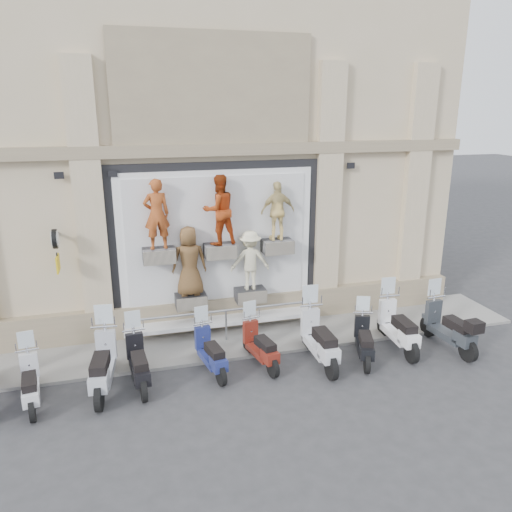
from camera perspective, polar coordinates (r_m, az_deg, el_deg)
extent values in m
plane|color=#323234|center=(11.45, -1.18, -14.18)|extent=(90.00, 90.00, 0.00)
cube|color=gray|center=(13.23, -3.50, -9.50)|extent=(16.00, 2.20, 0.08)
cube|color=black|center=(13.18, -4.47, 1.36)|extent=(5.60, 0.10, 4.30)
cube|color=white|center=(13.13, -4.42, 1.30)|extent=(5.10, 0.06, 3.90)
cube|color=white|center=(13.09, -4.39, 1.25)|extent=(4.70, 0.04, 3.60)
cube|color=white|center=(13.47, -3.94, -7.23)|extent=(5.10, 0.75, 0.10)
cube|color=#28282B|center=(12.65, -11.03, 0.09)|extent=(0.80, 0.50, 0.35)
imported|color=#B85121|center=(12.40, -11.29, 4.72)|extent=(0.67, 0.48, 1.74)
cube|color=#28282B|center=(12.86, -4.14, 0.62)|extent=(0.80, 0.50, 0.35)
imported|color=#95340F|center=(12.60, -4.24, 5.27)|extent=(1.00, 0.86, 1.78)
cube|color=#28282B|center=(13.24, 2.44, 1.13)|extent=(0.80, 0.50, 0.35)
imported|color=#E5CD82|center=(13.01, 2.50, 5.15)|extent=(0.91, 0.40, 1.54)
cube|color=#28282B|center=(13.15, -7.45, -5.09)|extent=(0.80, 0.50, 0.35)
imported|color=brown|center=(12.79, -7.63, -0.59)|extent=(0.91, 0.61, 1.81)
cube|color=#28282B|center=(13.44, -0.67, -4.45)|extent=(0.80, 0.50, 0.35)
imported|color=#FAF1C4|center=(13.12, -0.69, -0.49)|extent=(1.09, 0.70, 1.59)
cube|color=black|center=(12.67, -21.87, 2.13)|extent=(0.06, 0.56, 0.06)
cylinder|color=black|center=(12.41, -21.99, 1.83)|extent=(0.10, 0.46, 0.46)
cube|color=yellow|center=(12.57, -21.69, -0.82)|extent=(0.04, 0.50, 0.38)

